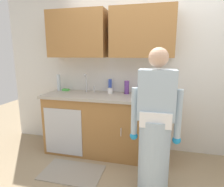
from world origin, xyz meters
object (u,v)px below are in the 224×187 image
bottle_soap (59,82)px  bottle_dish_liquid (110,86)px  knife_on_counter (149,98)px  person_at_sink (155,135)px  sink (86,95)px  sponge (66,90)px  bottle_water_short (139,89)px  bottle_water_tall (127,87)px  cup_by_sink (110,91)px

bottle_soap → bottle_dish_liquid: (0.89, 0.05, -0.03)m
knife_on_counter → bottle_soap: bearing=-102.6°
person_at_sink → knife_on_counter: (-0.11, 0.70, 0.25)m
sink → sponge: 0.46m
person_at_sink → bottle_water_short: (-0.26, 0.90, 0.33)m
bottle_soap → knife_on_counter: bearing=-8.2°
sponge → sink: bearing=-21.7°
person_at_sink → bottle_dish_liquid: bearing=127.6°
bottle_water_tall → sponge: 1.06m
sink → bottle_water_short: sink is taller
sponge → bottle_dish_liquid: bearing=3.1°
sink → bottle_dish_liquid: (0.34, 0.21, 0.12)m
bottle_dish_liquid → bottle_water_tall: bearing=-12.2°
cup_by_sink → knife_on_counter: (0.61, -0.16, -0.04)m
sink → cup_by_sink: bearing=16.1°
cup_by_sink → knife_on_counter: bearing=-14.8°
sink → person_at_sink: person_at_sink is taller
bottle_water_short → knife_on_counter: 0.26m
person_at_sink → bottle_dish_liquid: 1.27m
sponge → knife_on_counter: bearing=-9.1°
bottle_soap → knife_on_counter: 1.55m
bottle_water_tall → bottle_dish_liquid: (-0.28, 0.06, 0.00)m
sink → bottle_soap: 0.59m
bottle_water_short → bottle_dish_liquid: (-0.48, 0.07, 0.02)m
bottle_water_short → cup_by_sink: size_ratio=1.91×
sink → cup_by_sink: 0.39m
bottle_dish_liquid → cup_by_sink: bearing=-75.9°
sink → knife_on_counter: size_ratio=2.08×
bottle_water_tall → sponge: bearing=178.9°
sink → sponge: bearing=158.3°
sink → bottle_soap: size_ratio=1.83×
sponge → bottle_water_tall: bearing=-1.1°
knife_on_counter → cup_by_sink: bearing=-109.2°
sink → bottle_water_short: bearing=9.6°
person_at_sink → knife_on_counter: bearing=98.6°
person_at_sink → cup_by_sink: bearing=129.8°
bottle_water_short → cup_by_sink: bottle_water_short is taller
bottle_dish_liquid → cup_by_sink: size_ratio=2.42×
bottle_soap → knife_on_counter: (1.53, -0.22, -0.13)m
bottle_soap → knife_on_counter: bottle_soap is taller
person_at_sink → sponge: 1.79m
bottle_water_tall → cup_by_sink: 0.27m
person_at_sink → bottle_soap: bearing=150.6°
bottle_water_short → bottle_dish_liquid: size_ratio=0.79×
sink → cup_by_sink: (0.37, 0.11, 0.06)m
cup_by_sink → knife_on_counter: 0.63m
sink → cup_by_sink: size_ratio=5.69×
bottle_dish_liquid → bottle_water_short: bearing=-8.4°
knife_on_counter → sponge: sponge is taller
bottle_water_short → sponge: size_ratio=1.52×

